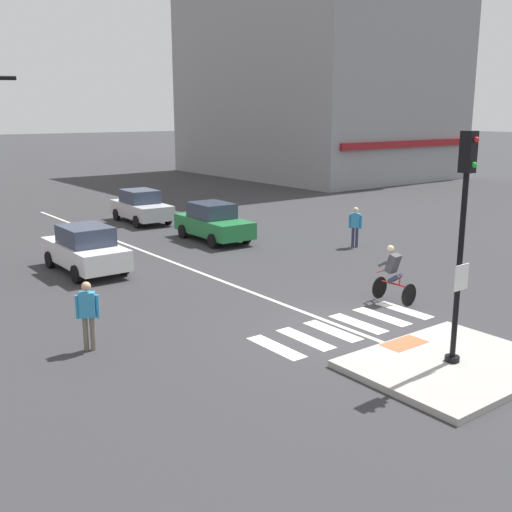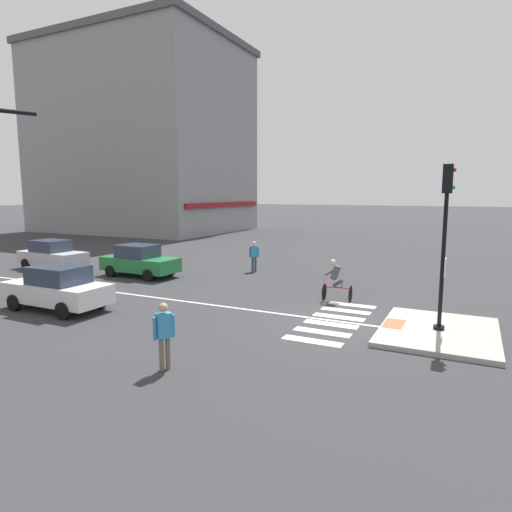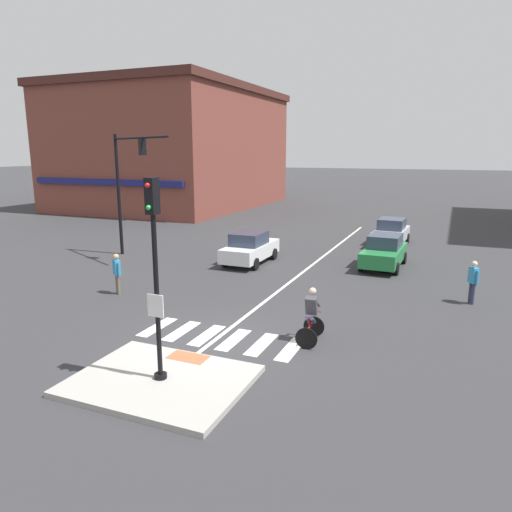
% 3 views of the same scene
% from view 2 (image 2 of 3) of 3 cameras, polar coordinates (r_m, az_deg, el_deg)
% --- Properties ---
extents(ground_plane, '(300.00, 300.00, 0.00)m').
position_cam_2_polar(ground_plane, '(15.19, 11.18, -8.33)').
color(ground_plane, '#333335').
extents(traffic_island, '(4.28, 3.34, 0.15)m').
position_cam_2_polar(traffic_island, '(14.72, 22.57, -9.03)').
color(traffic_island, '#A3A099').
rests_on(traffic_island, ground).
extents(tactile_pad_front, '(1.10, 0.60, 0.01)m').
position_cam_2_polar(tactile_pad_front, '(14.82, 17.44, -8.34)').
color(tactile_pad_front, '#DB5B38').
rests_on(tactile_pad_front, traffic_island).
extents(signal_pole, '(0.44, 0.38, 4.95)m').
position_cam_2_polar(signal_pole, '(14.16, 23.27, 2.87)').
color(signal_pole, black).
rests_on(signal_pole, traffic_island).
extents(crosswalk_stripe_a, '(0.44, 1.80, 0.01)m').
position_cam_2_polar(crosswalk_stripe_a, '(13.14, 7.28, -10.85)').
color(crosswalk_stripe_a, silver).
rests_on(crosswalk_stripe_a, ground).
extents(crosswalk_stripe_b, '(0.44, 1.80, 0.01)m').
position_cam_2_polar(crosswalk_stripe_b, '(13.97, 8.55, -9.70)').
color(crosswalk_stripe_b, silver).
rests_on(crosswalk_stripe_b, ground).
extents(crosswalk_stripe_c, '(0.44, 1.80, 0.01)m').
position_cam_2_polar(crosswalk_stripe_c, '(14.83, 9.67, -8.68)').
color(crosswalk_stripe_c, silver).
rests_on(crosswalk_stripe_c, ground).
extents(crosswalk_stripe_d, '(0.44, 1.80, 0.01)m').
position_cam_2_polar(crosswalk_stripe_d, '(15.68, 10.66, -7.77)').
color(crosswalk_stripe_d, silver).
rests_on(crosswalk_stripe_d, ground).
extents(crosswalk_stripe_e, '(0.44, 1.80, 0.01)m').
position_cam_2_polar(crosswalk_stripe_e, '(16.55, 11.54, -6.95)').
color(crosswalk_stripe_e, silver).
rests_on(crosswalk_stripe_e, ground).
extents(crosswalk_stripe_f, '(0.44, 1.80, 0.01)m').
position_cam_2_polar(crosswalk_stripe_f, '(17.43, 12.33, -6.21)').
color(crosswalk_stripe_f, silver).
rests_on(crosswalk_stripe_f, ground).
extents(lane_centre_line, '(0.14, 28.00, 0.01)m').
position_cam_2_polar(lane_centre_line, '(20.09, -17.65, -4.51)').
color(lane_centre_line, silver).
rests_on(lane_centre_line, ground).
extents(building_corner_right, '(16.54, 21.91, 20.77)m').
position_cam_2_polar(building_corner_right, '(53.84, -14.38, 14.40)').
color(building_corner_right, gray).
rests_on(building_corner_right, ground).
extents(car_silver_eastbound_distant, '(1.98, 4.17, 1.64)m').
position_cam_2_polar(car_silver_eastbound_distant, '(27.53, -24.89, 0.15)').
color(car_silver_eastbound_distant, silver).
rests_on(car_silver_eastbound_distant, ground).
extents(car_green_eastbound_far, '(1.96, 4.16, 1.64)m').
position_cam_2_polar(car_green_eastbound_far, '(23.51, -14.86, -0.61)').
color(car_green_eastbound_far, '#237A3D').
rests_on(car_green_eastbound_far, ground).
extents(car_white_westbound_far, '(1.85, 4.10, 1.64)m').
position_cam_2_polar(car_white_westbound_far, '(17.77, -24.33, -3.81)').
color(car_white_westbound_far, white).
rests_on(car_white_westbound_far, ground).
extents(cyclist, '(0.73, 1.13, 1.68)m').
position_cam_2_polar(cyclist, '(17.78, 10.31, -3.01)').
color(cyclist, black).
rests_on(cyclist, ground).
extents(pedestrian_at_curb_left, '(0.48, 0.38, 1.67)m').
position_cam_2_polar(pedestrian_at_curb_left, '(10.95, -11.82, -9.47)').
color(pedestrian_at_curb_left, '#6B6051').
rests_on(pedestrian_at_curb_left, ground).
extents(pedestrian_waiting_far_side, '(0.39, 0.47, 1.67)m').
position_cam_2_polar(pedestrian_waiting_far_side, '(24.12, -0.26, 0.29)').
color(pedestrian_waiting_far_side, '#2D334C').
rests_on(pedestrian_waiting_far_side, ground).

